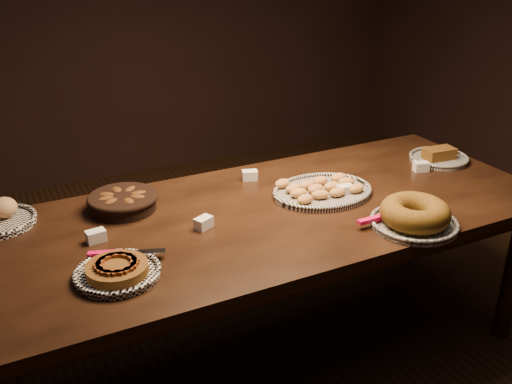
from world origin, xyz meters
name	(u,v)px	position (x,y,z in m)	size (l,w,h in m)	color
ground	(269,354)	(0.00, 0.00, 0.00)	(5.00, 5.00, 0.00)	black
buffet_table	(271,226)	(0.00, 0.00, 0.68)	(2.40, 1.00, 0.75)	black
apple_tart_plate	(117,271)	(-0.69, -0.21, 0.77)	(0.33, 0.29, 0.06)	white
madeleine_platter	(321,190)	(0.27, 0.04, 0.77)	(0.45, 0.36, 0.05)	black
bundt_cake_plate	(414,216)	(0.42, -0.38, 0.79)	(0.38, 0.34, 0.11)	black
croissant_basket	(123,200)	(-0.54, 0.28, 0.79)	(0.30, 0.30, 0.07)	black
loaf_plate	(439,157)	(1.02, 0.12, 0.77)	(0.29, 0.29, 0.07)	black
tent_cards	(273,195)	(0.05, 0.08, 0.77)	(1.63, 0.42, 0.04)	white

